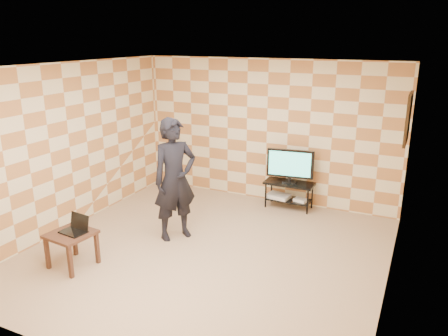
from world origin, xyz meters
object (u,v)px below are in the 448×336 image
at_px(side_table, 71,239).
at_px(tv, 290,164).
at_px(tv_stand, 289,189).
at_px(person, 175,180).

bearing_deg(side_table, tv, 58.27).
distance_m(tv_stand, tv, 0.48).
height_order(side_table, person, person).
relative_size(tv_stand, side_table, 1.47).
height_order(tv, person, person).
xyz_separation_m(tv_stand, tv, (-0.00, -0.00, 0.48)).
distance_m(tv, person, 2.32).
height_order(tv, side_table, tv).
relative_size(tv, person, 0.44).
bearing_deg(tv_stand, side_table, -121.71).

